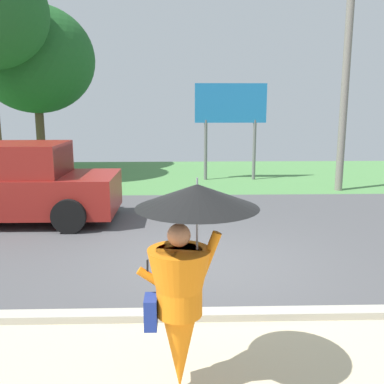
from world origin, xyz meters
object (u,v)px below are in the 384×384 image
at_px(monk_pedestrian, 184,278).
at_px(tree_right_mid, 36,60).
at_px(utility_pole, 346,75).
at_px(pickup_truck, 8,186).
at_px(roadside_billboard, 231,110).

distance_m(monk_pedestrian, tree_right_mid, 16.68).
distance_m(utility_pole, tree_right_mid, 12.28).
distance_m(pickup_truck, roadside_billboard, 8.47).
xyz_separation_m(pickup_truck, tree_right_mid, (-1.84, 8.72, 3.70)).
xyz_separation_m(monk_pedestrian, utility_pole, (5.17, 10.10, 2.49)).
bearing_deg(monk_pedestrian, tree_right_mid, 108.12).
distance_m(monk_pedestrian, roadside_billboard, 12.48).
bearing_deg(pickup_truck, roadside_billboard, 47.17).
bearing_deg(roadside_billboard, monk_pedestrian, -98.51).
distance_m(roadside_billboard, tree_right_mid, 8.58).
bearing_deg(monk_pedestrian, pickup_truck, 119.18).
bearing_deg(roadside_billboard, tree_right_mid, 159.39).
bearing_deg(utility_pole, monk_pedestrian, -117.11).
xyz_separation_m(pickup_truck, roadside_billboard, (5.96, 5.79, 1.68)).
height_order(monk_pedestrian, pickup_truck, monk_pedestrian).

